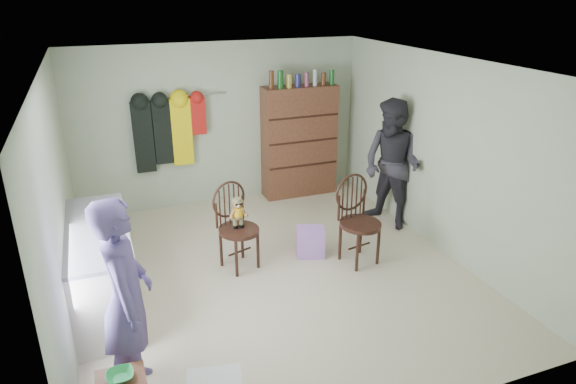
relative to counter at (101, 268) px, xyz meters
name	(u,v)px	position (x,y,z in m)	size (l,w,h in m)	color
ground_plane	(275,272)	(1.95, 0.00, -0.47)	(5.00, 5.00, 0.00)	beige
room_walls	(259,137)	(1.95, 0.53, 1.11)	(5.00, 5.00, 5.00)	#B7C4A4
counter	(101,268)	(0.00, 0.00, 0.00)	(0.64, 1.86, 0.94)	silver
bowl	(120,376)	(0.07, -1.85, 0.07)	(0.20, 0.20, 0.05)	green
chair_front	(236,221)	(1.58, 0.34, 0.14)	(0.61, 0.61, 1.08)	#3F1F16
chair_far	(357,216)	(3.02, -0.06, 0.13)	(0.58, 0.58, 1.12)	#3F1F16
striped_bag	(310,242)	(2.53, 0.26, -0.28)	(0.36, 0.28, 0.37)	#E572C7
person_left	(126,299)	(0.19, -1.37, 0.42)	(0.65, 0.43, 1.79)	#574783
person_right	(392,165)	(3.95, 0.69, 0.45)	(0.90, 0.70, 1.85)	#2D2B33
dresser	(299,141)	(3.20, 2.30, 0.44)	(1.20, 0.39, 2.08)	brown
coat_rack	(167,131)	(1.12, 2.38, 0.78)	(1.42, 0.12, 1.09)	#99999E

